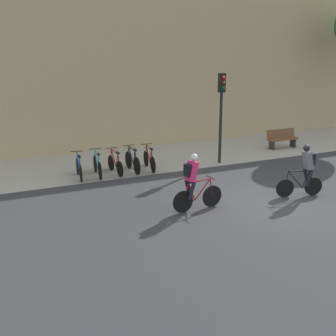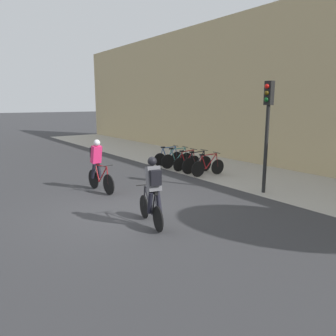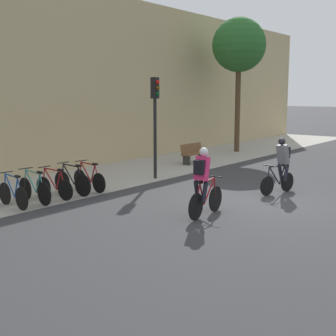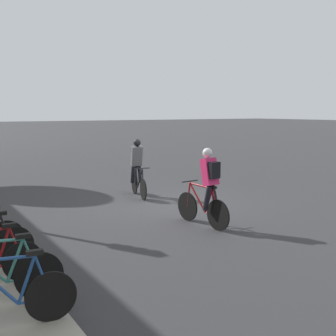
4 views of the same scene
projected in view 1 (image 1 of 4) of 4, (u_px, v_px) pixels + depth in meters
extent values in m
plane|color=#333335|center=(271.00, 204.00, 14.83)|extent=(200.00, 200.00, 0.00)
cube|color=#A39E93|center=(179.00, 155.00, 20.74)|extent=(44.00, 4.50, 0.01)
cube|color=tan|center=(156.00, 67.00, 21.95)|extent=(44.00, 0.60, 7.40)
cylinder|color=black|center=(212.00, 196.00, 14.50)|extent=(0.69, 0.09, 0.69)
cylinder|color=black|center=(183.00, 202.00, 14.01)|extent=(0.69, 0.09, 0.69)
cylinder|color=maroon|center=(203.00, 189.00, 14.25)|extent=(0.58, 0.09, 0.62)
cylinder|color=maroon|center=(192.00, 192.00, 14.08)|extent=(0.27, 0.06, 0.58)
cylinder|color=maroon|center=(200.00, 181.00, 14.12)|extent=(0.78, 0.10, 0.07)
cylinder|color=maroon|center=(189.00, 201.00, 14.11)|extent=(0.42, 0.07, 0.05)
cylinder|color=maroon|center=(186.00, 193.00, 13.98)|extent=(0.22, 0.05, 0.56)
cylinder|color=maroon|center=(211.00, 187.00, 14.40)|extent=(0.12, 0.05, 0.59)
cylinder|color=black|center=(210.00, 177.00, 14.29)|extent=(0.07, 0.46, 0.03)
cube|color=black|center=(189.00, 182.00, 13.93)|extent=(0.21, 0.10, 0.06)
cube|color=#E52866|center=(192.00, 171.00, 13.89)|extent=(0.35, 0.34, 0.63)
sphere|color=silver|center=(194.00, 157.00, 13.81)|extent=(0.24, 0.24, 0.22)
cylinder|color=black|center=(192.00, 191.00, 13.93)|extent=(0.28, 0.13, 0.56)
cylinder|color=black|center=(188.00, 189.00, 14.12)|extent=(0.25, 0.13, 0.56)
cube|color=black|center=(188.00, 170.00, 13.81)|extent=(0.16, 0.27, 0.36)
cylinder|color=black|center=(285.00, 188.00, 15.34)|extent=(0.61, 0.17, 0.62)
cylinder|color=black|center=(313.00, 186.00, 15.53)|extent=(0.61, 0.17, 0.62)
cylinder|color=black|center=(295.00, 179.00, 15.32)|extent=(0.55, 0.16, 0.62)
cylinder|color=black|center=(306.00, 179.00, 15.40)|extent=(0.26, 0.10, 0.58)
cylinder|color=black|center=(299.00, 171.00, 15.27)|extent=(0.74, 0.20, 0.07)
cylinder|color=black|center=(308.00, 187.00, 15.49)|extent=(0.40, 0.12, 0.05)
cylinder|color=black|center=(311.00, 179.00, 15.44)|extent=(0.21, 0.08, 0.56)
cylinder|color=black|center=(287.00, 180.00, 15.26)|extent=(0.12, 0.06, 0.58)
cylinder|color=black|center=(289.00, 170.00, 15.18)|extent=(0.13, 0.45, 0.03)
cube|color=black|center=(310.00, 170.00, 15.33)|extent=(0.21, 0.12, 0.06)
cube|color=#5B5B60|center=(308.00, 160.00, 15.22)|extent=(0.38, 0.38, 0.63)
sphere|color=black|center=(307.00, 148.00, 15.09)|extent=(0.26, 0.26, 0.22)
cylinder|color=black|center=(306.00, 176.00, 15.49)|extent=(0.29, 0.17, 0.56)
cylinder|color=black|center=(309.00, 178.00, 15.29)|extent=(0.26, 0.16, 0.56)
cube|color=black|center=(312.00, 158.00, 15.23)|extent=(0.19, 0.28, 0.36)
cylinder|color=black|center=(77.00, 167.00, 17.81)|extent=(0.11, 0.64, 0.64)
cylinder|color=black|center=(81.00, 173.00, 16.94)|extent=(0.11, 0.64, 0.64)
cylinder|color=#1E478C|center=(78.00, 162.00, 17.44)|extent=(0.10, 0.53, 0.62)
cylinder|color=#1E478C|center=(79.00, 164.00, 17.12)|extent=(0.07, 0.25, 0.58)
cylinder|color=#1E478C|center=(78.00, 155.00, 17.26)|extent=(0.12, 0.71, 0.07)
cylinder|color=#1E478C|center=(80.00, 172.00, 17.12)|extent=(0.07, 0.38, 0.05)
cylinder|color=#1E478C|center=(80.00, 166.00, 16.94)|extent=(0.05, 0.20, 0.56)
cylinder|color=#1E478C|center=(77.00, 159.00, 17.69)|extent=(0.05, 0.12, 0.58)
cylinder|color=black|center=(77.00, 151.00, 17.57)|extent=(0.46, 0.08, 0.03)
cube|color=black|center=(79.00, 157.00, 16.93)|extent=(0.10, 0.21, 0.06)
cylinder|color=black|center=(95.00, 164.00, 18.12)|extent=(0.11, 0.67, 0.67)
cylinder|color=black|center=(100.00, 171.00, 17.17)|extent=(0.11, 0.67, 0.67)
cylinder|color=teal|center=(96.00, 159.00, 17.72)|extent=(0.10, 0.57, 0.62)
cylinder|color=teal|center=(98.00, 162.00, 17.37)|extent=(0.07, 0.27, 0.58)
cylinder|color=teal|center=(97.00, 153.00, 17.54)|extent=(0.12, 0.77, 0.07)
cylinder|color=teal|center=(99.00, 170.00, 17.37)|extent=(0.08, 0.42, 0.05)
cylinder|color=teal|center=(99.00, 163.00, 17.18)|extent=(0.05, 0.22, 0.56)
cylinder|color=teal|center=(95.00, 157.00, 18.01)|extent=(0.05, 0.12, 0.59)
cylinder|color=black|center=(95.00, 149.00, 17.88)|extent=(0.46, 0.08, 0.03)
cube|color=black|center=(98.00, 154.00, 17.18)|extent=(0.10, 0.21, 0.06)
cylinder|color=black|center=(111.00, 163.00, 18.34)|extent=(0.07, 0.61, 0.61)
cylinder|color=black|center=(120.00, 169.00, 17.53)|extent=(0.07, 0.61, 0.61)
cylinder|color=maroon|center=(114.00, 158.00, 17.99)|extent=(0.07, 0.53, 0.62)
cylinder|color=maroon|center=(117.00, 160.00, 17.69)|extent=(0.05, 0.25, 0.58)
cylinder|color=maroon|center=(114.00, 151.00, 17.82)|extent=(0.08, 0.71, 0.07)
cylinder|color=maroon|center=(118.00, 168.00, 17.69)|extent=(0.05, 0.39, 0.05)
cylinder|color=maroon|center=(119.00, 161.00, 17.52)|extent=(0.04, 0.20, 0.56)
cylinder|color=maroon|center=(111.00, 156.00, 18.23)|extent=(0.04, 0.11, 0.58)
cylinder|color=black|center=(111.00, 148.00, 18.11)|extent=(0.46, 0.05, 0.03)
cube|color=black|center=(118.00, 153.00, 17.51)|extent=(0.09, 0.20, 0.06)
cylinder|color=black|center=(128.00, 160.00, 18.62)|extent=(0.04, 0.69, 0.69)
cylinder|color=black|center=(137.00, 166.00, 17.78)|extent=(0.04, 0.69, 0.69)
cylinder|color=black|center=(131.00, 155.00, 18.26)|extent=(0.04, 0.53, 0.62)
cylinder|color=black|center=(134.00, 158.00, 17.95)|extent=(0.04, 0.25, 0.58)
cylinder|color=black|center=(132.00, 149.00, 18.09)|extent=(0.04, 0.71, 0.07)
cylinder|color=black|center=(135.00, 165.00, 17.95)|extent=(0.03, 0.39, 0.05)
cylinder|color=black|center=(136.00, 158.00, 17.78)|extent=(0.03, 0.20, 0.56)
cylinder|color=black|center=(129.00, 153.00, 18.51)|extent=(0.04, 0.11, 0.58)
cylinder|color=black|center=(129.00, 145.00, 18.39)|extent=(0.46, 0.03, 0.03)
cube|color=black|center=(135.00, 150.00, 17.77)|extent=(0.08, 0.20, 0.06)
cylinder|color=black|center=(146.00, 159.00, 18.95)|extent=(0.10, 0.64, 0.64)
cylinder|color=black|center=(153.00, 165.00, 18.03)|extent=(0.10, 0.64, 0.64)
cylinder|color=maroon|center=(148.00, 154.00, 18.56)|extent=(0.10, 0.56, 0.62)
cylinder|color=maroon|center=(151.00, 156.00, 18.22)|extent=(0.07, 0.26, 0.58)
cylinder|color=maroon|center=(149.00, 147.00, 18.38)|extent=(0.12, 0.75, 0.07)
cylinder|color=maroon|center=(151.00, 164.00, 18.21)|extent=(0.08, 0.41, 0.05)
cylinder|color=maroon|center=(152.00, 157.00, 18.03)|extent=(0.05, 0.21, 0.56)
cylinder|color=maroon|center=(146.00, 152.00, 18.83)|extent=(0.05, 0.12, 0.58)
cylinder|color=black|center=(146.00, 144.00, 18.71)|extent=(0.46, 0.08, 0.03)
cube|color=black|center=(151.00, 149.00, 18.03)|extent=(0.10, 0.21, 0.06)
cylinder|color=black|center=(221.00, 119.00, 19.05)|extent=(0.12, 0.12, 3.69)
cube|color=black|center=(222.00, 83.00, 18.65)|extent=(0.26, 0.20, 0.76)
sphere|color=red|center=(224.00, 78.00, 18.48)|extent=(0.15, 0.15, 0.15)
sphere|color=#4C380A|center=(223.00, 83.00, 18.54)|extent=(0.15, 0.15, 0.15)
sphere|color=#0C4719|center=(223.00, 88.00, 18.60)|extent=(0.15, 0.15, 0.15)
cube|color=brown|center=(283.00, 139.00, 21.87)|extent=(1.54, 0.40, 0.08)
cube|color=brown|center=(281.00, 133.00, 21.96)|extent=(1.54, 0.12, 0.40)
cube|color=#2D2D2D|center=(272.00, 145.00, 21.69)|extent=(0.08, 0.36, 0.45)
cube|color=#2D2D2D|center=(293.00, 142.00, 22.17)|extent=(0.08, 0.36, 0.45)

